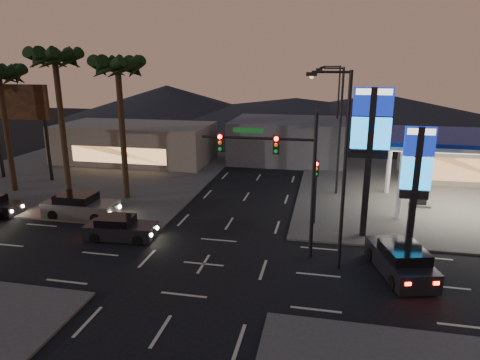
% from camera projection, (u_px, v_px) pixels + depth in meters
% --- Properties ---
extents(ground, '(140.00, 140.00, 0.00)m').
position_uv_depth(ground, '(204.00, 264.00, 22.68)').
color(ground, black).
rests_on(ground, ground).
extents(corner_lot_ne, '(24.00, 24.00, 0.12)m').
position_uv_depth(corner_lot_ne, '(449.00, 193.00, 34.63)').
color(corner_lot_ne, '#47443F').
rests_on(corner_lot_ne, ground).
extents(corner_lot_nw, '(24.00, 24.00, 0.12)m').
position_uv_depth(corner_lot_nw, '(90.00, 173.00, 40.90)').
color(corner_lot_nw, '#47443F').
rests_on(corner_lot_nw, ground).
extents(gas_station, '(12.20, 8.20, 5.47)m').
position_uv_depth(gas_station, '(474.00, 141.00, 29.52)').
color(gas_station, silver).
rests_on(gas_station, ground).
extents(convenience_store, '(10.00, 6.00, 4.00)m').
position_uv_depth(convenience_store, '(461.00, 158.00, 38.44)').
color(convenience_store, '#726B5B').
rests_on(convenience_store, ground).
extents(pylon_sign_tall, '(2.20, 0.35, 9.00)m').
position_uv_depth(pylon_sign_tall, '(371.00, 133.00, 24.50)').
color(pylon_sign_tall, black).
rests_on(pylon_sign_tall, ground).
extents(pylon_sign_short, '(1.60, 0.35, 7.00)m').
position_uv_depth(pylon_sign_short, '(417.00, 169.00, 23.53)').
color(pylon_sign_short, black).
rests_on(pylon_sign_short, ground).
extents(traffic_signal_mast, '(6.10, 0.39, 8.00)m').
position_uv_depth(traffic_signal_mast, '(281.00, 163.00, 22.43)').
color(traffic_signal_mast, black).
rests_on(traffic_signal_mast, ground).
extents(pedestal_signal, '(0.32, 0.39, 4.30)m').
position_uv_depth(pedestal_signal, '(316.00, 182.00, 27.41)').
color(pedestal_signal, black).
rests_on(pedestal_signal, ground).
extents(streetlight_near, '(2.14, 0.25, 10.00)m').
position_uv_depth(streetlight_near, '(341.00, 161.00, 20.77)').
color(streetlight_near, black).
rests_on(streetlight_near, ground).
extents(streetlight_mid, '(2.14, 0.25, 10.00)m').
position_uv_depth(streetlight_mid, '(338.00, 124.00, 33.04)').
color(streetlight_mid, black).
rests_on(streetlight_mid, ground).
extents(streetlight_far, '(2.14, 0.25, 10.00)m').
position_uv_depth(streetlight_far, '(336.00, 106.00, 46.25)').
color(streetlight_far, black).
rests_on(streetlight_far, ground).
extents(palm_a, '(4.41, 4.41, 10.86)m').
position_uv_depth(palm_a, '(118.00, 75.00, 30.89)').
color(palm_a, black).
rests_on(palm_a, ground).
extents(palm_b, '(4.41, 4.41, 11.46)m').
position_uv_depth(palm_b, '(56.00, 67.00, 31.73)').
color(palm_b, black).
rests_on(palm_b, ground).
extents(billboard, '(6.00, 0.30, 8.50)m').
position_uv_depth(billboard, '(18.00, 110.00, 37.27)').
color(billboard, black).
rests_on(billboard, ground).
extents(building_far_west, '(16.00, 8.00, 4.00)m').
position_uv_depth(building_far_west, '(136.00, 143.00, 45.65)').
color(building_far_west, '#726B5B').
rests_on(building_far_west, ground).
extents(building_far_mid, '(12.00, 9.00, 4.40)m').
position_uv_depth(building_far_mid, '(289.00, 140.00, 46.24)').
color(building_far_mid, '#4C4C51').
rests_on(building_far_mid, ground).
extents(hill_left, '(40.00, 40.00, 6.00)m').
position_uv_depth(hill_left, '(167.00, 101.00, 83.40)').
color(hill_left, black).
rests_on(hill_left, ground).
extents(hill_right, '(50.00, 50.00, 5.00)m').
position_uv_depth(hill_right, '(381.00, 108.00, 75.70)').
color(hill_right, black).
rests_on(hill_right, ground).
extents(hill_center, '(60.00, 60.00, 4.00)m').
position_uv_depth(hill_center, '(296.00, 109.00, 78.77)').
color(hill_center, black).
rests_on(hill_center, ground).
extents(car_lane_a_front, '(4.37, 2.04, 1.39)m').
position_uv_depth(car_lane_a_front, '(120.00, 229.00, 25.79)').
color(car_lane_a_front, black).
rests_on(car_lane_a_front, ground).
extents(car_lane_b_front, '(5.11, 2.19, 1.66)m').
position_uv_depth(car_lane_b_front, '(81.00, 206.00, 29.36)').
color(car_lane_b_front, '#535355').
rests_on(car_lane_b_front, ground).
extents(suv_station, '(3.14, 5.11, 1.59)m').
position_uv_depth(suv_station, '(401.00, 261.00, 21.39)').
color(suv_station, black).
rests_on(suv_station, ground).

